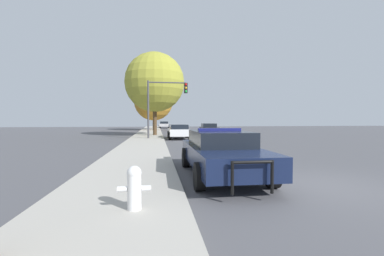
{
  "coord_description": "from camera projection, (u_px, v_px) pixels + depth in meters",
  "views": [
    {
      "loc": [
        -4.22,
        -6.33,
        1.79
      ],
      "look_at": [
        -0.4,
        21.3,
        0.82
      ],
      "focal_mm": 24.0,
      "sensor_mm": 36.0,
      "label": 1
    }
  ],
  "objects": [
    {
      "name": "car_background_distant",
      "position": [
        164.0,
        124.0,
        51.06
      ],
      "size": [
        2.21,
        4.68,
        1.32
      ],
      "rotation": [
        0.0,
        0.0,
        -0.06
      ],
      "color": "#B7B7BC",
      "rests_on": "ground_plane"
    },
    {
      "name": "police_car",
      "position": [
        221.0,
        151.0,
        8.12
      ],
      "size": [
        2.17,
        5.3,
        1.49
      ],
      "rotation": [
        0.0,
        0.0,
        3.14
      ],
      "color": "#141E3D",
      "rests_on": "ground_plane"
    },
    {
      "name": "tree_sidewalk_far",
      "position": [
        154.0,
        101.0,
        40.48
      ],
      "size": [
        6.08,
        6.08,
        7.52
      ],
      "color": "#4C3823",
      "rests_on": "sidewalk_left"
    },
    {
      "name": "car_background_midblock",
      "position": [
        179.0,
        131.0,
        23.11
      ],
      "size": [
        1.99,
        4.1,
        1.3
      ],
      "rotation": [
        0.0,
        0.0,
        -0.01
      ],
      "color": "silver",
      "rests_on": "ground_plane"
    },
    {
      "name": "ground_plane",
      "position": [
        315.0,
        185.0,
        6.9
      ],
      "size": [
        110.0,
        110.0,
        0.0
      ],
      "primitive_type": "plane",
      "color": "#4F4F54"
    },
    {
      "name": "traffic_light",
      "position": [
        164.0,
        98.0,
        22.34
      ],
      "size": [
        3.51,
        0.35,
        4.99
      ],
      "color": "#424247",
      "rests_on": "sidewalk_left"
    },
    {
      "name": "sidewalk_left",
      "position": [
        120.0,
        190.0,
        6.2
      ],
      "size": [
        3.0,
        110.0,
        0.13
      ],
      "color": "#ADA89E",
      "rests_on": "ground_plane"
    },
    {
      "name": "fire_hydrant",
      "position": [
        134.0,
        186.0,
        4.69
      ],
      "size": [
        0.61,
        0.27,
        0.8
      ],
      "color": "white",
      "rests_on": "sidewalk_left"
    },
    {
      "name": "car_background_oncoming",
      "position": [
        209.0,
        129.0,
        29.67
      ],
      "size": [
        2.2,
        4.28,
        1.29
      ],
      "rotation": [
        0.0,
        0.0,
        3.08
      ],
      "color": "black",
      "rests_on": "ground_plane"
    },
    {
      "name": "tree_sidewalk_mid",
      "position": [
        155.0,
        82.0,
        26.63
      ],
      "size": [
        6.17,
        6.17,
        8.57
      ],
      "color": "#4C3823",
      "rests_on": "sidewalk_left"
    }
  ]
}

